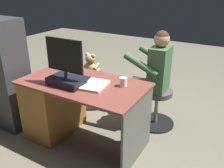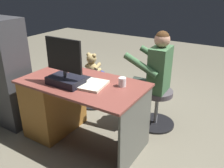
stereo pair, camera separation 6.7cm
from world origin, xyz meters
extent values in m
plane|color=#6E6856|center=(0.00, 0.00, 0.00)|extent=(10.00, 10.00, 0.00)
cube|color=brown|center=(0.00, 0.35, 0.72)|extent=(1.33, 0.73, 0.02)
cube|color=#A1682A|center=(0.44, 0.35, 0.35)|extent=(0.43, 0.67, 0.70)
cube|color=#55564F|center=(-0.64, 0.35, 0.35)|extent=(0.02, 0.66, 0.70)
cube|color=black|center=(0.10, 0.48, 0.77)|extent=(0.37, 0.22, 0.08)
cylinder|color=#333338|center=(0.10, 0.48, 0.84)|extent=(0.04, 0.04, 0.07)
cube|color=black|center=(0.10, 0.48, 1.04)|extent=(0.43, 0.02, 0.33)
cube|color=black|center=(0.10, 0.47, 1.04)|extent=(0.39, 0.00, 0.30)
cube|color=black|center=(0.06, 0.28, 0.74)|extent=(0.42, 0.14, 0.02)
ellipsoid|color=#2C1D23|center=(0.36, 0.28, 0.75)|extent=(0.06, 0.10, 0.04)
cylinder|color=white|center=(-0.41, 0.22, 0.77)|extent=(0.08, 0.08, 0.09)
cube|color=black|center=(0.32, 0.30, 0.74)|extent=(0.07, 0.16, 0.02)
cube|color=beige|center=(-0.16, 0.36, 0.74)|extent=(0.26, 0.33, 0.02)
cylinder|color=black|center=(0.45, -0.43, 0.01)|extent=(0.45, 0.45, 0.03)
cylinder|color=gray|center=(0.45, -0.43, 0.22)|extent=(0.04, 0.04, 0.39)
cylinder|color=#32408F|center=(0.45, -0.43, 0.45)|extent=(0.38, 0.38, 0.06)
ellipsoid|color=tan|center=(0.45, -0.43, 0.56)|extent=(0.16, 0.14, 0.17)
sphere|color=tan|center=(0.45, -0.43, 0.70)|extent=(0.14, 0.14, 0.14)
sphere|color=beige|center=(0.45, -0.49, 0.69)|extent=(0.05, 0.05, 0.05)
sphere|color=tan|center=(0.40, -0.43, 0.76)|extent=(0.06, 0.06, 0.06)
sphere|color=tan|center=(0.49, -0.43, 0.76)|extent=(0.06, 0.06, 0.06)
cylinder|color=tan|center=(0.36, -0.46, 0.60)|extent=(0.05, 0.13, 0.09)
cylinder|color=tan|center=(0.53, -0.46, 0.60)|extent=(0.05, 0.13, 0.09)
cylinder|color=tan|center=(0.40, -0.52, 0.51)|extent=(0.05, 0.10, 0.05)
cylinder|color=tan|center=(0.49, -0.52, 0.51)|extent=(0.05, 0.10, 0.05)
cylinder|color=black|center=(-0.57, -0.39, 0.01)|extent=(0.48, 0.48, 0.03)
cylinder|color=gray|center=(-0.57, -0.39, 0.22)|extent=(0.04, 0.04, 0.39)
cylinder|color=#4C454B|center=(-0.57, -0.39, 0.45)|extent=(0.37, 0.37, 0.06)
cube|color=#3F6841|center=(-0.57, -0.39, 0.75)|extent=(0.21, 0.33, 0.54)
sphere|color=tan|center=(-0.57, -0.39, 1.10)|extent=(0.18, 0.18, 0.18)
sphere|color=#472D17|center=(-0.57, -0.39, 1.12)|extent=(0.16, 0.16, 0.16)
cylinder|color=#3F6841|center=(-0.41, -0.20, 0.83)|extent=(0.42, 0.09, 0.25)
cylinder|color=#3F6841|center=(-0.43, -0.59, 0.83)|extent=(0.42, 0.09, 0.25)
cylinder|color=#314037|center=(-0.38, -0.31, 0.50)|extent=(0.38, 0.12, 0.11)
cylinder|color=#314037|center=(-0.19, -0.32, 0.24)|extent=(0.10, 0.10, 0.48)
cylinder|color=#314037|center=(-0.39, -0.49, 0.50)|extent=(0.38, 0.12, 0.11)
cylinder|color=#314037|center=(-0.20, -0.49, 0.24)|extent=(0.10, 0.10, 0.48)
cube|color=#343437|center=(0.99, 0.52, 0.67)|extent=(0.44, 0.36, 1.33)
camera|label=1|loc=(-1.41, 2.17, 1.70)|focal=38.23mm
camera|label=2|loc=(-1.47, 2.13, 1.70)|focal=38.23mm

